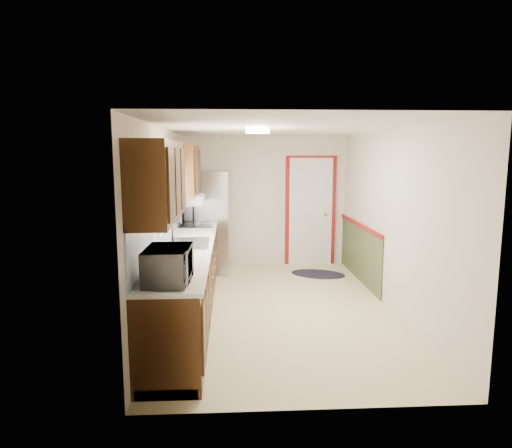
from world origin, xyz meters
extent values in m
cube|color=beige|center=(0.00, 0.00, 0.00)|extent=(3.20, 5.20, 0.12)
cube|color=white|center=(0.00, 0.00, 2.40)|extent=(3.20, 5.20, 0.12)
cube|color=beige|center=(0.00, 2.50, 1.20)|extent=(3.20, 0.10, 2.40)
cube|color=beige|center=(0.00, -2.50, 1.20)|extent=(3.20, 0.10, 2.40)
cube|color=beige|center=(-1.50, 0.00, 1.20)|extent=(0.10, 5.20, 2.40)
cube|color=beige|center=(1.50, 0.00, 1.20)|extent=(0.10, 5.20, 2.40)
cube|color=#331C0B|center=(-1.20, -0.30, 0.45)|extent=(0.60, 4.00, 0.90)
cube|color=white|center=(-1.19, -0.30, 0.92)|extent=(0.63, 4.00, 0.04)
cube|color=#60A1EB|center=(-1.49, -0.30, 1.22)|extent=(0.02, 4.00, 0.55)
cube|color=#331C0B|center=(-1.32, -1.60, 1.83)|extent=(0.35, 1.40, 0.75)
cube|color=#331C0B|center=(-1.32, 1.10, 1.83)|extent=(0.35, 1.20, 0.75)
cube|color=white|center=(-1.49, -0.20, 1.62)|extent=(0.02, 1.00, 0.90)
cube|color=orange|center=(-1.44, -0.20, 1.97)|extent=(0.05, 1.12, 0.24)
cube|color=#B7B7BC|center=(-1.19, -0.20, 0.95)|extent=(0.52, 0.82, 0.02)
cube|color=white|center=(-1.27, 1.15, 1.38)|extent=(0.45, 0.60, 0.15)
cube|color=maroon|center=(0.85, 2.47, 1.00)|extent=(0.94, 0.05, 2.08)
cube|color=white|center=(0.85, 2.44, 1.00)|extent=(0.80, 0.04, 2.00)
cube|color=#414A2A|center=(1.49, 1.35, 0.45)|extent=(0.02, 2.30, 0.90)
cube|color=maroon|center=(1.48, 1.35, 0.92)|extent=(0.04, 2.30, 0.06)
cylinder|color=#FFD88C|center=(-0.30, -0.20, 2.36)|extent=(0.30, 0.30, 0.06)
imported|color=white|center=(-1.20, -1.95, 1.13)|extent=(0.33, 0.58, 0.39)
cube|color=#B7B7BC|center=(-1.02, 2.05, 0.89)|extent=(0.80, 0.76, 1.78)
cylinder|color=black|center=(-1.27, 1.66, 0.80)|extent=(0.02, 0.02, 1.24)
ellipsoid|color=black|center=(0.87, 1.69, 0.01)|extent=(1.10, 0.92, 0.01)
cube|color=black|center=(-1.19, 1.39, 0.95)|extent=(0.54, 0.64, 0.02)
camera|label=1|loc=(-0.64, -5.93, 2.08)|focal=32.00mm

